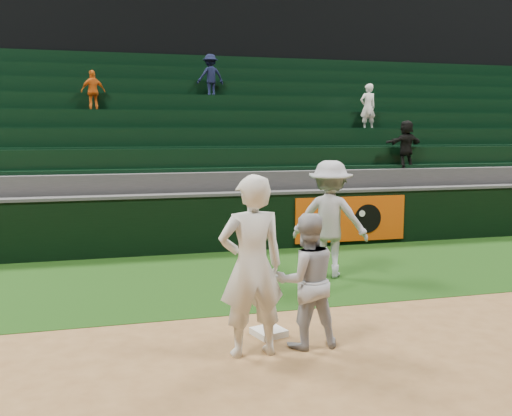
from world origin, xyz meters
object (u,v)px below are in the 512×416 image
(baserunner, at_px, (306,280))
(base_coach, at_px, (330,219))
(first_baseman, at_px, (251,266))
(first_base, at_px, (269,332))

(baserunner, bearing_deg, base_coach, -116.63)
(first_baseman, distance_m, base_coach, 3.78)
(first_base, distance_m, first_baseman, 1.19)
(first_base, height_order, baserunner, baserunner)
(first_base, height_order, first_baseman, first_baseman)
(first_base, height_order, base_coach, base_coach)
(first_base, relative_size, base_coach, 0.18)
(baserunner, bearing_deg, first_baseman, 8.09)
(first_base, relative_size, baserunner, 0.23)
(first_baseman, height_order, base_coach, first_baseman)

